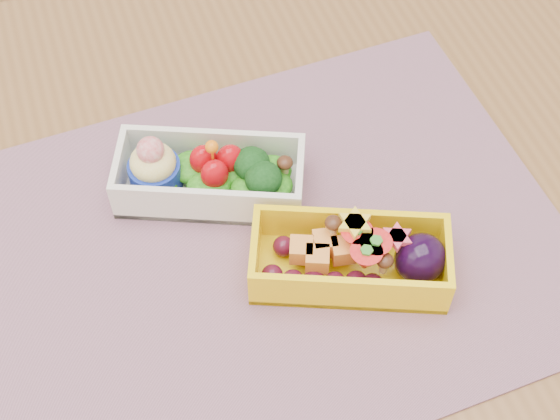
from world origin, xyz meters
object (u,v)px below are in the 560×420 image
object	(u,v)px
table	(253,352)
bento_white	(209,175)
placemat	(273,245)
bento_yellow	(354,258)

from	to	relation	value
table	bento_white	distance (m)	0.16
table	placemat	xyz separation A→B (m)	(0.03, 0.04, 0.10)
placemat	bento_white	xyz separation A→B (m)	(-0.03, 0.07, 0.02)
table	placemat	world-z (taller)	placemat
table	placemat	size ratio (longest dim) A/B	2.63
table	bento_white	xyz separation A→B (m)	(-0.00, 0.10, 0.12)
table	bento_yellow	size ratio (longest dim) A/B	7.37
table	bento_yellow	world-z (taller)	bento_yellow
placemat	bento_yellow	world-z (taller)	bento_yellow
placemat	bento_yellow	distance (m)	0.07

